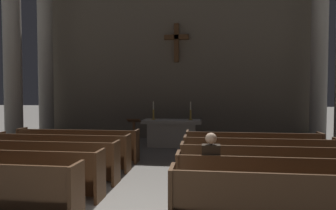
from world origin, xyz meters
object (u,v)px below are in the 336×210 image
Objects in this scene: pew_right_row_4 at (259,157)px; candlestick_right at (191,114)px; pew_right_row_3 at (268,167)px; pew_left_row_4 at (61,152)px; pew_left_row_5 at (78,145)px; pew_right_row_2 at (281,182)px; column_left_fourth at (46,65)px; candlestick_left at (153,114)px; pew_right_row_5 at (252,149)px; lectern at (134,136)px; pew_left_row_3 at (40,160)px; column_left_third at (13,59)px; pew_right_row_1 at (300,204)px; column_right_fourth at (319,62)px; pew_left_row_2 at (11,172)px; altar at (172,132)px; lone_worshipper at (211,167)px.

candlestick_right is (-1.81, 3.65, 0.75)m from pew_right_row_4.
pew_right_row_3 is 1.00× the size of pew_right_row_4.
candlestick_right is at bearing 48.61° from pew_left_row_4.
pew_left_row_5 is 5.86m from pew_right_row_2.
pew_left_row_5 is at bearing -50.07° from column_left_fourth.
pew_left_row_5 is at bearing -124.47° from candlestick_left.
pew_right_row_5 is 4.23m from candlestick_left.
pew_left_row_5 is at bearing -133.19° from lectern.
pew_right_row_2 is 1.00× the size of pew_right_row_4.
column_left_fourth reaches higher than pew_right_row_4.
pew_left_row_4 is 1.01m from pew_left_row_5.
pew_left_row_3 and pew_right_row_5 have the same top height.
column_left_third is at bearing 151.00° from pew_right_row_2.
pew_left_row_3 is at bearing 158.20° from pew_right_row_1.
column_left_third is at bearing 163.05° from pew_right_row_4.
pew_right_row_2 is 5.30× the size of candlestick_right.
pew_left_row_4 is 3.14× the size of lectern.
column_left_fourth is at bearing 153.53° from lectern.
pew_right_row_3 and pew_right_row_4 have the same top height.
pew_left_row_2 is at bearing -140.51° from column_right_fourth.
pew_left_row_3 is at bearing -124.63° from candlestick_right.
altar is (5.55, 1.19, -2.67)m from column_left_third.
pew_right_row_5 is (0.00, 4.02, 0.00)m from pew_right_row_1.
column_left_fourth is (-8.06, 3.63, 2.72)m from pew_right_row_5.
candlestick_right is (1.40, 0.00, 0.00)m from candlestick_left.
candlestick_left is at bearing 131.39° from pew_right_row_4.
pew_right_row_3 is 5.30× the size of candlestick_left.
pew_right_row_3 is 5.05m from candlestick_right.
pew_left_row_5 is 3.14× the size of lectern.
pew_left_row_3 is 1.65× the size of altar.
pew_right_row_5 is (0.00, 1.01, 0.00)m from pew_right_row_4.
column_left_third is 2.99× the size of altar.
pew_left_row_2 is 1.00× the size of pew_left_row_3.
pew_right_row_1 is at bearing -38.66° from pew_left_row_5.
lone_worshipper reaches higher than pew_right_row_1.
pew_right_row_3 is at bearing 90.00° from pew_right_row_1.
column_left_third is (-8.06, 1.45, 2.72)m from pew_right_row_5.
candlestick_left is (-0.70, -0.00, 0.70)m from altar.
pew_right_row_1 is 11.44m from column_left_fourth.
column_right_fourth is (11.10, 2.17, 0.00)m from column_left_third.
column_right_fourth is at bearing 11.08° from column_left_third.
lone_worshipper is at bearing -141.12° from pew_right_row_3.
candlestick_right is at bearing 124.47° from pew_right_row_5.
pew_left_row_2 is 5.41m from pew_right_row_4.
pew_right_row_4 is at bearing 21.80° from pew_left_row_2.
pew_left_row_3 is 0.55× the size of column_left_fourth.
lone_worshipper is at bearing -121.30° from pew_right_row_4.
pew_right_row_4 is at bearing -90.00° from pew_right_row_5.
candlestick_left is (4.85, -0.98, -1.97)m from column_left_fourth.
pew_left_row_4 is 9.69m from column_right_fourth.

